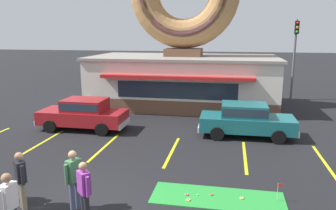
% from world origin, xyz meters
% --- Properties ---
extents(ground_plane, '(160.00, 160.00, 0.00)m').
position_xyz_m(ground_plane, '(0.00, 0.00, 0.00)').
color(ground_plane, black).
extents(donut_shop_building, '(12.30, 6.75, 10.96)m').
position_xyz_m(donut_shop_building, '(0.94, 13.94, 3.74)').
color(donut_shop_building, brown).
rests_on(donut_shop_building, ground).
extents(putting_mat, '(3.98, 1.39, 0.03)m').
position_xyz_m(putting_mat, '(3.82, 1.34, 0.01)').
color(putting_mat, green).
rests_on(putting_mat, ground).
extents(mini_donut_near_left, '(0.13, 0.13, 0.04)m').
position_xyz_m(mini_donut_near_left, '(3.63, 1.45, 0.05)').
color(mini_donut_near_left, '#A5724C').
rests_on(mini_donut_near_left, putting_mat).
extents(mini_donut_near_right, '(0.13, 0.13, 0.04)m').
position_xyz_m(mini_donut_near_right, '(2.89, 1.30, 0.05)').
color(mini_donut_near_right, '#D8667F').
rests_on(mini_donut_near_right, putting_mat).
extents(mini_donut_mid_left, '(0.13, 0.13, 0.04)m').
position_xyz_m(mini_donut_mid_left, '(4.54, 1.40, 0.05)').
color(mini_donut_mid_left, '#E5C666').
rests_on(mini_donut_mid_left, putting_mat).
extents(mini_donut_mid_centre, '(0.13, 0.13, 0.04)m').
position_xyz_m(mini_donut_mid_centre, '(2.99, 0.99, 0.05)').
color(mini_donut_mid_centre, '#E5C666').
rests_on(mini_donut_mid_centre, putting_mat).
extents(golf_ball, '(0.04, 0.04, 0.04)m').
position_xyz_m(golf_ball, '(3.21, 1.34, 0.05)').
color(golf_ball, white).
rests_on(golf_ball, putting_mat).
extents(putting_flag_pin, '(0.13, 0.01, 0.55)m').
position_xyz_m(putting_flag_pin, '(5.60, 1.47, 0.44)').
color(putting_flag_pin, silver).
rests_on(putting_flag_pin, putting_mat).
extents(car_red, '(4.56, 1.98, 1.60)m').
position_xyz_m(car_red, '(-3.25, 7.35, 0.87)').
color(car_red, maroon).
rests_on(car_red, ground).
extents(car_teal, '(4.57, 2.01, 1.60)m').
position_xyz_m(car_teal, '(4.87, 7.70, 0.87)').
color(car_teal, '#196066').
rests_on(car_teal, ground).
extents(pedestrian_hooded_kid, '(0.46, 0.44, 1.67)m').
position_xyz_m(pedestrian_hooded_kid, '(0.45, -0.57, 0.93)').
color(pedestrian_hooded_kid, '#232328').
rests_on(pedestrian_hooded_kid, ground).
extents(pedestrian_leather_jacket_man, '(0.36, 0.56, 1.76)m').
position_xyz_m(pedestrian_leather_jacket_man, '(-0.09, -0.06, 0.98)').
color(pedestrian_leather_jacket_man, '#474C66').
rests_on(pedestrian_leather_jacket_man, ground).
extents(pedestrian_clipboard_woman, '(0.46, 0.44, 1.69)m').
position_xyz_m(pedestrian_clipboard_woman, '(-1.57, -0.28, 0.94)').
color(pedestrian_clipboard_woman, '#7F7056').
rests_on(pedestrian_clipboard_woman, ground).
extents(pedestrian_beanie_man, '(0.27, 0.59, 1.75)m').
position_xyz_m(pedestrian_beanie_man, '(-0.90, -1.69, 0.98)').
color(pedestrian_beanie_man, '#232328').
rests_on(pedestrian_beanie_man, ground).
extents(trash_bin, '(0.57, 0.57, 0.97)m').
position_xyz_m(trash_bin, '(-4.68, 10.91, 0.50)').
color(trash_bin, '#51565B').
rests_on(trash_bin, ground).
extents(traffic_light_pole, '(0.28, 0.47, 5.80)m').
position_xyz_m(traffic_light_pole, '(8.54, 17.26, 3.71)').
color(traffic_light_pole, '#595B60').
rests_on(traffic_light_pole, ground).
extents(parking_stripe_left, '(0.12, 3.60, 0.01)m').
position_xyz_m(parking_stripe_left, '(-4.23, 5.00, 0.00)').
color(parking_stripe_left, yellow).
rests_on(parking_stripe_left, ground).
extents(parking_stripe_mid_left, '(0.12, 3.60, 0.01)m').
position_xyz_m(parking_stripe_mid_left, '(-1.23, 5.00, 0.00)').
color(parking_stripe_mid_left, yellow).
rests_on(parking_stripe_mid_left, ground).
extents(parking_stripe_centre, '(0.12, 3.60, 0.01)m').
position_xyz_m(parking_stripe_centre, '(1.77, 5.00, 0.00)').
color(parking_stripe_centre, yellow).
rests_on(parking_stripe_centre, ground).
extents(parking_stripe_mid_right, '(0.12, 3.60, 0.01)m').
position_xyz_m(parking_stripe_mid_right, '(4.77, 5.00, 0.00)').
color(parking_stripe_mid_right, yellow).
rests_on(parking_stripe_mid_right, ground).
extents(parking_stripe_right, '(0.12, 3.60, 0.01)m').
position_xyz_m(parking_stripe_right, '(7.77, 5.00, 0.00)').
color(parking_stripe_right, yellow).
rests_on(parking_stripe_right, ground).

